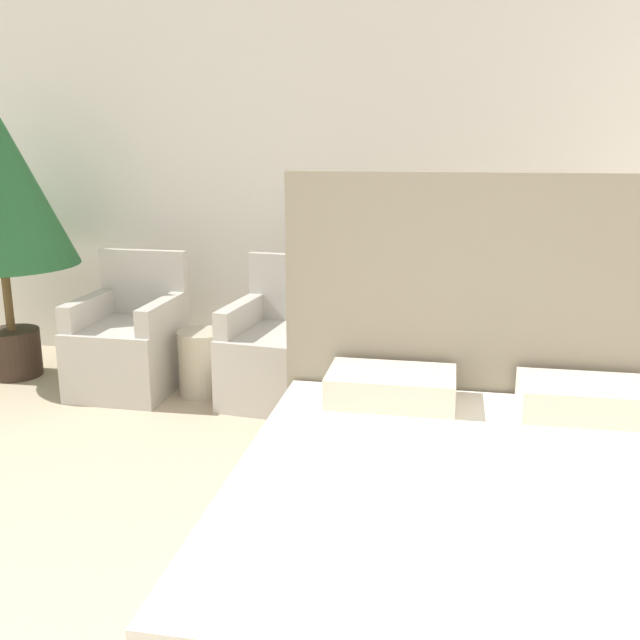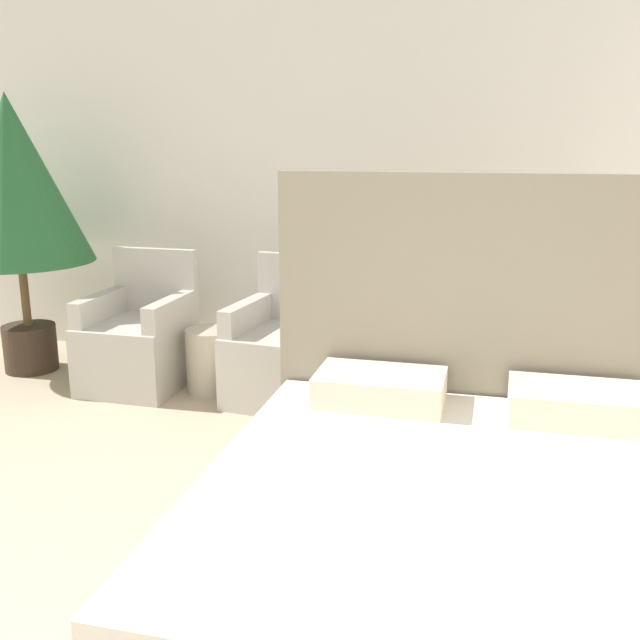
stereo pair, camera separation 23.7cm
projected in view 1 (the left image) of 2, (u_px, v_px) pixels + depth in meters
wall_back at (339, 172)px, 5.21m from camera, size 10.00×0.06×2.90m
bed at (490, 523)px, 2.62m from camera, size 1.93×1.98×1.54m
armchair_near_window_left at (129, 348)px, 4.86m from camera, size 0.64×0.71×0.93m
armchair_near_window_right at (280, 356)px, 4.68m from camera, size 0.71×0.76×0.93m
side_table at (204, 363)px, 4.80m from camera, size 0.34×0.34×0.44m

